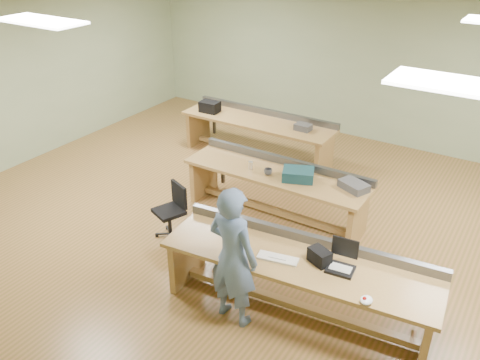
{
  "coord_description": "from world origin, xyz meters",
  "views": [
    {
      "loc": [
        3.04,
        -5.65,
        4.15
      ],
      "look_at": [
        -0.15,
        -0.6,
        1.01
      ],
      "focal_mm": 38.0,
      "sensor_mm": 36.0,
      "label": 1
    }
  ],
  "objects_px": {
    "person": "(233,257)",
    "camera_bag": "(320,256)",
    "drinks_can": "(251,165)",
    "parts_bin_teal": "(298,174)",
    "laptop_base": "(340,269)",
    "workbench_front": "(299,272)",
    "workbench_back": "(258,129)",
    "task_chair": "(172,218)",
    "mug": "(268,172)",
    "workbench_mid": "(276,183)",
    "parts_bin_grey": "(354,186)"
  },
  "relations": [
    {
      "from": "mug",
      "to": "parts_bin_teal",
      "type": "bearing_deg",
      "value": 13.67
    },
    {
      "from": "workbench_mid",
      "to": "drinks_can",
      "type": "relative_size",
      "value": 22.96
    },
    {
      "from": "laptop_base",
      "to": "workbench_front",
      "type": "bearing_deg",
      "value": 177.63
    },
    {
      "from": "laptop_base",
      "to": "drinks_can",
      "type": "bearing_deg",
      "value": 136.59
    },
    {
      "from": "workbench_front",
      "to": "mug",
      "type": "bearing_deg",
      "value": 123.34
    },
    {
      "from": "person",
      "to": "laptop_base",
      "type": "bearing_deg",
      "value": -147.91
    },
    {
      "from": "camera_bag",
      "to": "parts_bin_teal",
      "type": "bearing_deg",
      "value": 147.21
    },
    {
      "from": "parts_bin_grey",
      "to": "parts_bin_teal",
      "type": "bearing_deg",
      "value": -169.7
    },
    {
      "from": "camera_bag",
      "to": "parts_bin_teal",
      "type": "relative_size",
      "value": 0.56
    },
    {
      "from": "camera_bag",
      "to": "drinks_can",
      "type": "height_order",
      "value": "camera_bag"
    },
    {
      "from": "person",
      "to": "task_chair",
      "type": "xyz_separation_m",
      "value": [
        -1.65,
        0.94,
        -0.55
      ]
    },
    {
      "from": "laptop_base",
      "to": "drinks_can",
      "type": "relative_size",
      "value": 2.35
    },
    {
      "from": "task_chair",
      "to": "workbench_mid",
      "type": "bearing_deg",
      "value": 74.38
    },
    {
      "from": "workbench_front",
      "to": "parts_bin_grey",
      "type": "distance_m",
      "value": 1.85
    },
    {
      "from": "person",
      "to": "camera_bag",
      "type": "height_order",
      "value": "person"
    },
    {
      "from": "workbench_mid",
      "to": "laptop_base",
      "type": "relative_size",
      "value": 9.76
    },
    {
      "from": "workbench_back",
      "to": "person",
      "type": "relative_size",
      "value": 1.74
    },
    {
      "from": "laptop_base",
      "to": "parts_bin_grey",
      "type": "xyz_separation_m",
      "value": [
        -0.55,
        1.8,
        0.04
      ]
    },
    {
      "from": "parts_bin_grey",
      "to": "camera_bag",
      "type": "bearing_deg",
      "value": -80.64
    },
    {
      "from": "parts_bin_teal",
      "to": "workbench_back",
      "type": "bearing_deg",
      "value": 134.06
    },
    {
      "from": "workbench_mid",
      "to": "person",
      "type": "bearing_deg",
      "value": -73.23
    },
    {
      "from": "workbench_back",
      "to": "camera_bag",
      "type": "bearing_deg",
      "value": -51.07
    },
    {
      "from": "person",
      "to": "workbench_back",
      "type": "bearing_deg",
      "value": -57.75
    },
    {
      "from": "workbench_front",
      "to": "workbench_mid",
      "type": "xyz_separation_m",
      "value": [
        -1.24,
        1.74,
        -0.01
      ]
    },
    {
      "from": "workbench_back",
      "to": "laptop_base",
      "type": "relative_size",
      "value": 10.14
    },
    {
      "from": "camera_bag",
      "to": "parts_bin_teal",
      "type": "height_order",
      "value": "camera_bag"
    },
    {
      "from": "parts_bin_teal",
      "to": "drinks_can",
      "type": "xyz_separation_m",
      "value": [
        -0.75,
        -0.09,
        -0.02
      ]
    },
    {
      "from": "laptop_base",
      "to": "mug",
      "type": "bearing_deg",
      "value": 132.4
    },
    {
      "from": "workbench_front",
      "to": "drinks_can",
      "type": "relative_size",
      "value": 25.79
    },
    {
      "from": "person",
      "to": "parts_bin_teal",
      "type": "bearing_deg",
      "value": -76.83
    },
    {
      "from": "drinks_can",
      "to": "laptop_base",
      "type": "bearing_deg",
      "value": -37.05
    },
    {
      "from": "task_chair",
      "to": "parts_bin_teal",
      "type": "relative_size",
      "value": 1.83
    },
    {
      "from": "parts_bin_teal",
      "to": "parts_bin_grey",
      "type": "xyz_separation_m",
      "value": [
        0.79,
        0.14,
        -0.02
      ]
    },
    {
      "from": "workbench_mid",
      "to": "task_chair",
      "type": "xyz_separation_m",
      "value": [
        -0.98,
        -1.29,
        -0.26
      ]
    },
    {
      "from": "camera_bag",
      "to": "drinks_can",
      "type": "distance_m",
      "value": 2.41
    },
    {
      "from": "camera_bag",
      "to": "laptop_base",
      "type": "bearing_deg",
      "value": 22.36
    },
    {
      "from": "drinks_can",
      "to": "camera_bag",
      "type": "bearing_deg",
      "value": -40.52
    },
    {
      "from": "parts_bin_grey",
      "to": "workbench_mid",
      "type": "bearing_deg",
      "value": -175.19
    },
    {
      "from": "workbench_mid",
      "to": "workbench_back",
      "type": "height_order",
      "value": "same"
    },
    {
      "from": "task_chair",
      "to": "workbench_back",
      "type": "bearing_deg",
      "value": 118.09
    },
    {
      "from": "person",
      "to": "mug",
      "type": "distance_m",
      "value": 2.2
    },
    {
      "from": "camera_bag",
      "to": "mug",
      "type": "bearing_deg",
      "value": 158.44
    },
    {
      "from": "workbench_front",
      "to": "drinks_can",
      "type": "height_order",
      "value": "drinks_can"
    },
    {
      "from": "person",
      "to": "parts_bin_teal",
      "type": "xyz_separation_m",
      "value": [
        -0.3,
        2.18,
        -0.02
      ]
    },
    {
      "from": "camera_bag",
      "to": "mug",
      "type": "relative_size",
      "value": 2.04
    },
    {
      "from": "workbench_back",
      "to": "task_chair",
      "type": "distance_m",
      "value": 3.03
    },
    {
      "from": "workbench_front",
      "to": "mug",
      "type": "height_order",
      "value": "workbench_front"
    },
    {
      "from": "camera_bag",
      "to": "workbench_mid",
      "type": "bearing_deg",
      "value": 154.64
    },
    {
      "from": "workbench_mid",
      "to": "mug",
      "type": "relative_size",
      "value": 23.36
    },
    {
      "from": "camera_bag",
      "to": "task_chair",
      "type": "bearing_deg",
      "value": -165.59
    }
  ]
}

